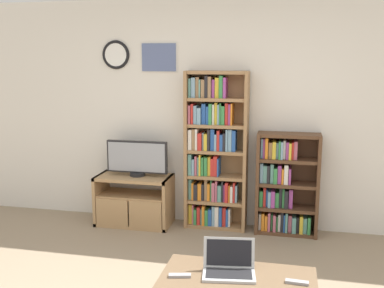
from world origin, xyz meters
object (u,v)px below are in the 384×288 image
(bookshelf_short, at_px, (284,186))
(remote_near_laptop, at_px, (297,282))
(tv_stand, at_px, (134,200))
(coffee_table, at_px, (238,283))
(television, at_px, (137,158))
(bookshelf_tall, at_px, (213,153))
(remote_far_from_laptop, at_px, (180,276))
(laptop, at_px, (229,265))

(bookshelf_short, bearing_deg, remote_near_laptop, -86.09)
(tv_stand, distance_m, bookshelf_short, 1.74)
(tv_stand, bearing_deg, remote_near_laptop, -44.49)
(bookshelf_short, xyz_separation_m, coffee_table, (-0.28, -1.94, -0.19))
(television, relative_size, bookshelf_tall, 0.40)
(television, height_order, bookshelf_short, bookshelf_short)
(bookshelf_short, bearing_deg, coffee_table, -98.21)
(coffee_table, bearing_deg, bookshelf_short, 81.79)
(bookshelf_tall, distance_m, bookshelf_short, 0.87)
(television, height_order, remote_near_laptop, television)
(television, bearing_deg, tv_stand, -141.98)
(television, height_order, coffee_table, television)
(remote_far_from_laptop, bearing_deg, television, -165.93)
(bookshelf_tall, xyz_separation_m, remote_near_laptop, (0.93, -1.94, -0.49))
(coffee_table, relative_size, remote_far_from_laptop, 6.68)
(coffee_table, bearing_deg, remote_far_from_laptop, -170.52)
(coffee_table, relative_size, laptop, 2.71)
(television, relative_size, bookshelf_short, 0.64)
(bookshelf_short, bearing_deg, remote_far_from_laptop, -108.90)
(laptop, bearing_deg, remote_far_from_laptop, -166.77)
(television, xyz_separation_m, laptop, (1.32, -1.79, -0.35))
(bookshelf_tall, bearing_deg, bookshelf_short, -0.84)
(remote_far_from_laptop, bearing_deg, bookshelf_tall, 169.92)
(bookshelf_tall, relative_size, remote_near_laptop, 11.08)
(tv_stand, xyz_separation_m, laptop, (1.36, -1.76, 0.15))
(remote_far_from_laptop, bearing_deg, remote_near_laptop, 82.51)
(bookshelf_tall, xyz_separation_m, remote_far_from_laptop, (0.11, -2.02, -0.49))
(tv_stand, height_order, remote_far_from_laptop, tv_stand)
(bookshelf_short, bearing_deg, tv_stand, -176.13)
(tv_stand, xyz_separation_m, bookshelf_tall, (0.92, 0.13, 0.59))
(laptop, distance_m, remote_near_laptop, 0.49)
(television, distance_m, bookshelf_short, 1.70)
(remote_near_laptop, bearing_deg, tv_stand, -131.38)
(tv_stand, height_order, television, television)
(tv_stand, relative_size, bookshelf_tall, 0.49)
(remote_near_laptop, bearing_deg, remote_far_from_laptop, -81.29)
(tv_stand, bearing_deg, laptop, -52.32)
(television, xyz_separation_m, bookshelf_tall, (0.88, 0.10, 0.09))
(bookshelf_short, xyz_separation_m, remote_far_from_laptop, (-0.69, -2.01, -0.15))
(television, distance_m, remote_near_laptop, 2.61)
(remote_far_from_laptop, bearing_deg, tv_stand, -164.64)
(coffee_table, height_order, remote_far_from_laptop, remote_far_from_laptop)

